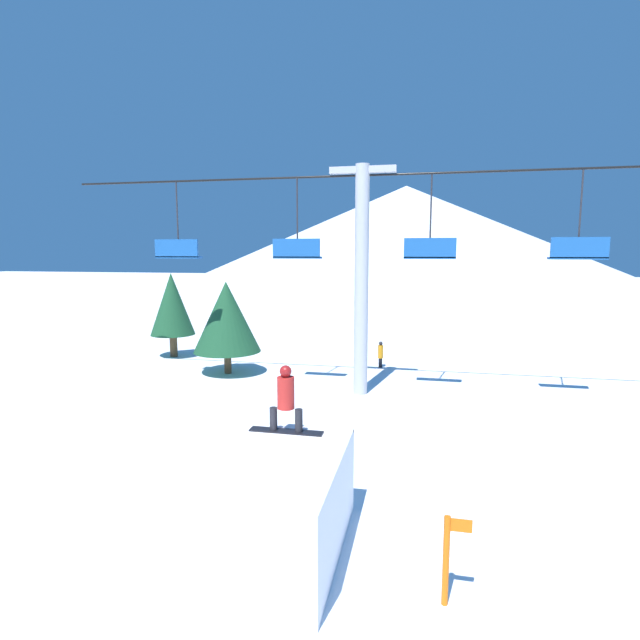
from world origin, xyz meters
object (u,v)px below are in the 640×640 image
Objects in this scene: distant_skier at (381,353)px; trail_marker at (447,558)px; snow_ramp at (265,504)px; pine_tree_near at (227,317)px; snowboarder at (286,399)px.

trail_marker is at bearing -81.25° from distant_skier.
snow_ramp is 0.86× the size of pine_tree_near.
snowboarder reaches higher than snow_ramp.
snow_ramp is at bearing -92.03° from snowboarder.
pine_tree_near is at bearing 124.30° from trail_marker.
pine_tree_near is 2.85× the size of trail_marker.
distant_skier is at bearing 87.14° from snow_ramp.
trail_marker is (3.09, -2.05, -1.67)m from snowboarder.
pine_tree_near is at bearing -158.83° from distant_skier.
trail_marker is at bearing -55.70° from pine_tree_near.
trail_marker is at bearing -13.83° from snow_ramp.
distant_skier is (0.74, 14.78, -0.21)m from snow_ramp.
pine_tree_near is 3.31× the size of distant_skier.
pine_tree_near is 15.88m from trail_marker.
distant_skier is (0.69, 13.51, -1.77)m from snowboarder.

